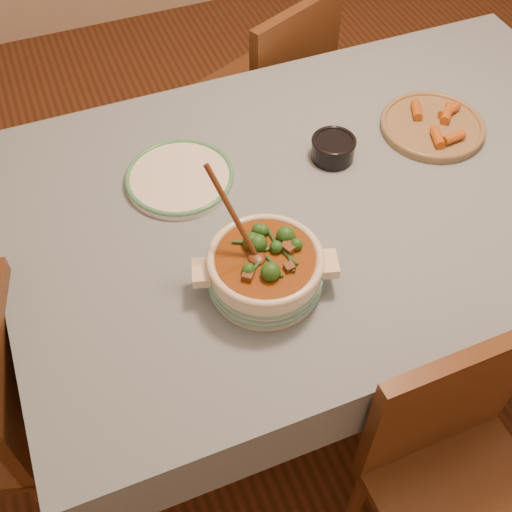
{
  "coord_description": "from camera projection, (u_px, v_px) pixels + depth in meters",
  "views": [
    {
      "loc": [
        -0.62,
        -1.0,
        1.91
      ],
      "look_at": [
        -0.3,
        -0.2,
        0.84
      ],
      "focal_mm": 45.0,
      "sensor_mm": 36.0,
      "label": 1
    }
  ],
  "objects": [
    {
      "name": "floor",
      "position": [
        317.0,
        343.0,
        2.21
      ],
      "size": [
        4.5,
        4.5,
        0.0
      ],
      "primitive_type": "plane",
      "color": "#402512",
      "rests_on": "ground"
    },
    {
      "name": "chair_near",
      "position": [
        454.0,
        470.0,
        1.46
      ],
      "size": [
        0.39,
        0.39,
        0.82
      ],
      "rotation": [
        0.0,
        0.0,
        0.02
      ],
      "color": "#59341B",
      "rests_on": "floor"
    },
    {
      "name": "dining_table",
      "position": [
        335.0,
        211.0,
        1.69
      ],
      "size": [
        1.68,
        1.08,
        0.76
      ],
      "color": "brown",
      "rests_on": "floor"
    },
    {
      "name": "fried_plate",
      "position": [
        433.0,
        124.0,
        1.74
      ],
      "size": [
        0.32,
        0.32,
        0.05
      ],
      "rotation": [
        0.0,
        0.0,
        0.16
      ],
      "color": "#9E8457",
      "rests_on": "dining_table"
    },
    {
      "name": "stew_casserole",
      "position": [
        265.0,
        268.0,
        1.38
      ],
      "size": [
        0.32,
        0.3,
        0.3
      ],
      "rotation": [
        0.0,
        0.0,
        -0.29
      ],
      "color": "beige",
      "rests_on": "dining_table"
    },
    {
      "name": "white_plate",
      "position": [
        180.0,
        177.0,
        1.62
      ],
      "size": [
        0.32,
        0.32,
        0.02
      ],
      "rotation": [
        0.0,
        0.0,
        0.17
      ],
      "color": "white",
      "rests_on": "dining_table"
    },
    {
      "name": "condiment_bowl",
      "position": [
        333.0,
        147.0,
        1.66
      ],
      "size": [
        0.13,
        0.13,
        0.06
      ],
      "rotation": [
        0.0,
        0.0,
        0.19
      ],
      "color": "black",
      "rests_on": "dining_table"
    },
    {
      "name": "chair_far",
      "position": [
        272.0,
        92.0,
        2.31
      ],
      "size": [
        0.52,
        0.52,
        0.85
      ],
      "rotation": [
        0.0,
        0.0,
        3.56
      ],
      "color": "#59341B",
      "rests_on": "floor"
    }
  ]
}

